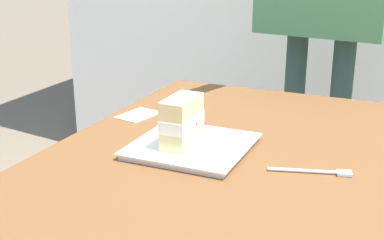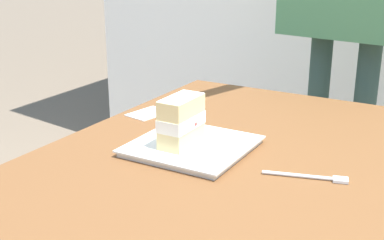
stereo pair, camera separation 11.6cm
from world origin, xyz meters
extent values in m
cylinder|color=brown|center=(0.69, 0.35, 0.32)|extent=(0.07, 0.07, 0.65)
cube|color=brown|center=(0.00, 0.00, 0.67)|extent=(1.50, 0.82, 0.04)
cube|color=white|center=(0.17, 0.10, 0.69)|extent=(0.24, 0.24, 0.01)
cube|color=white|center=(0.17, 0.10, 0.70)|extent=(0.26, 0.26, 0.00)
cube|color=#EAD18C|center=(0.15, 0.11, 0.72)|extent=(0.12, 0.06, 0.04)
cube|color=white|center=(0.15, 0.11, 0.76)|extent=(0.12, 0.06, 0.03)
sphere|color=red|center=(0.11, 0.14, 0.76)|extent=(0.01, 0.01, 0.01)
sphere|color=red|center=(0.12, 0.14, 0.76)|extent=(0.01, 0.01, 0.01)
sphere|color=red|center=(0.17, 0.09, 0.75)|extent=(0.01, 0.01, 0.01)
cube|color=#EAD18C|center=(0.15, 0.11, 0.79)|extent=(0.12, 0.06, 0.04)
cube|color=white|center=(0.15, 0.11, 0.81)|extent=(0.11, 0.06, 0.00)
cylinder|color=silver|center=(0.15, -0.16, 0.69)|extent=(0.05, 0.14, 0.01)
cube|color=silver|center=(0.17, -0.24, 0.69)|extent=(0.03, 0.04, 0.01)
cube|color=white|center=(0.34, 0.34, 0.69)|extent=(0.12, 0.10, 0.00)
cylinder|color=#334B43|center=(1.03, 0.06, 0.42)|extent=(0.08, 0.08, 0.84)
cylinder|color=#334B43|center=(1.00, -0.12, 0.42)|extent=(0.08, 0.08, 0.84)
camera|label=1|loc=(-0.83, -0.35, 1.13)|focal=48.23mm
camera|label=2|loc=(-0.78, -0.45, 1.13)|focal=48.23mm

